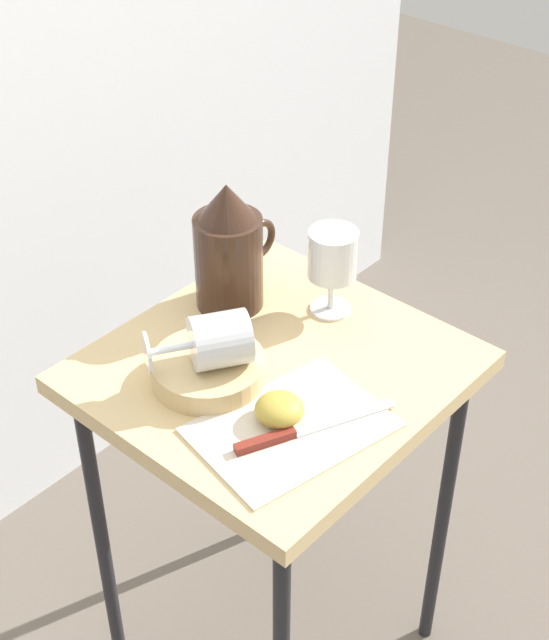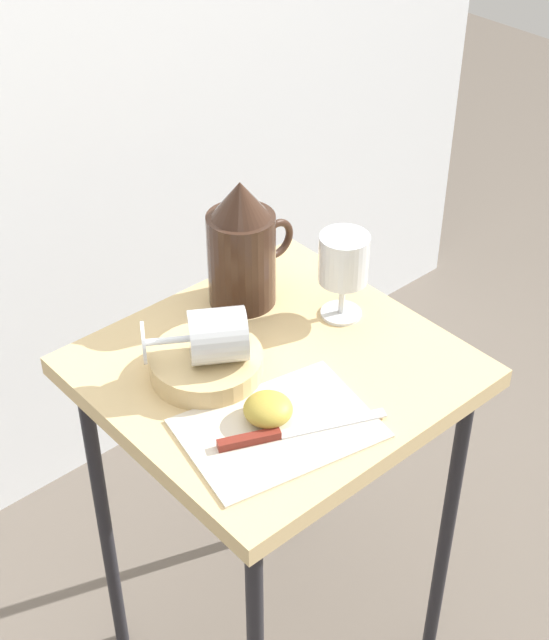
{
  "view_description": "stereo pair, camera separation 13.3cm",
  "coord_description": "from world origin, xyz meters",
  "views": [
    {
      "loc": [
        -0.8,
        -0.71,
        1.56
      ],
      "look_at": [
        0.0,
        0.0,
        0.76
      ],
      "focal_mm": 53.52,
      "sensor_mm": 36.0,
      "label": 1
    },
    {
      "loc": [
        -0.71,
        -0.8,
        1.56
      ],
      "look_at": [
        0.0,
        0.0,
        0.76
      ],
      "focal_mm": 53.52,
      "sensor_mm": 36.0,
      "label": 2
    }
  ],
  "objects": [
    {
      "name": "basket_tray",
      "position": [
        -0.09,
        0.05,
        0.7
      ],
      "size": [
        0.16,
        0.16,
        0.03
      ],
      "primitive_type": "cylinder",
      "color": "tan",
      "rests_on": "table"
    },
    {
      "name": "apple_half_left",
      "position": [
        -0.09,
        -0.09,
        0.7
      ],
      "size": [
        0.07,
        0.07,
        0.04
      ],
      "primitive_type": "ellipsoid",
      "color": "#B29938",
      "rests_on": "linen_napkin"
    },
    {
      "name": "linen_napkin",
      "position": [
        -0.09,
        -0.11,
        0.68
      ],
      "size": [
        0.28,
        0.23,
        0.0
      ],
      "primitive_type": "cube",
      "rotation": [
        0.0,
        0.0,
        -0.2
      ],
      "color": "beige",
      "rests_on": "table"
    },
    {
      "name": "knife",
      "position": [
        -0.1,
        -0.12,
        0.69
      ],
      "size": [
        0.22,
        0.11,
        0.01
      ],
      "color": "silver",
      "rests_on": "linen_napkin"
    },
    {
      "name": "wine_glass_upright",
      "position": [
        0.16,
        0.02,
        0.78
      ],
      "size": [
        0.08,
        0.08,
        0.14
      ],
      "color": "silver",
      "rests_on": "table"
    },
    {
      "name": "pitcher",
      "position": [
        0.07,
        0.15,
        0.77
      ],
      "size": [
        0.16,
        0.11,
        0.21
      ],
      "color": "#382319",
      "rests_on": "table"
    },
    {
      "name": "table",
      "position": [
        0.0,
        0.0,
        0.61
      ],
      "size": [
        0.5,
        0.48,
        0.68
      ],
      "color": "tan",
      "rests_on": "ground_plane"
    },
    {
      "name": "wine_glass_tipped_near",
      "position": [
        -0.08,
        0.03,
        0.76
      ],
      "size": [
        0.16,
        0.14,
        0.08
      ],
      "color": "silver",
      "rests_on": "basket_tray"
    }
  ]
}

